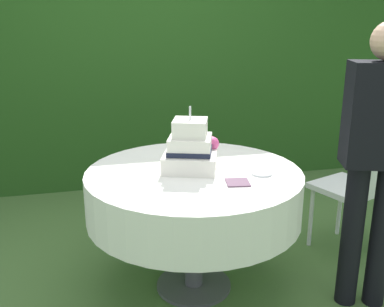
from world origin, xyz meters
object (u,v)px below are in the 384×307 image
at_px(serving_plate_near, 262,173).
at_px(standing_person, 377,151).
at_px(napkin_stack, 238,182).
at_px(cake_table, 194,193).
at_px(serving_plate_far, 185,148).
at_px(garden_chair, 358,182).
at_px(wedding_cake, 191,149).

height_order(serving_plate_near, standing_person, standing_person).
relative_size(serving_plate_near, napkin_stack, 0.97).
bearing_deg(cake_table, serving_plate_far, 83.88).
bearing_deg(serving_plate_far, garden_chair, -15.40).
xyz_separation_m(wedding_cake, napkin_stack, (0.19, -0.29, -0.11)).
relative_size(serving_plate_near, serving_plate_far, 0.84).
height_order(wedding_cake, standing_person, standing_person).
relative_size(napkin_stack, standing_person, 0.08).
height_order(wedding_cake, serving_plate_near, wedding_cake).
bearing_deg(napkin_stack, garden_chair, 21.14).
bearing_deg(wedding_cake, serving_plate_near, -27.01).
bearing_deg(cake_table, napkin_stack, -54.04).
distance_m(serving_plate_near, garden_chair, 0.91).
bearing_deg(wedding_cake, garden_chair, 4.76).
bearing_deg(napkin_stack, standing_person, -10.50).
distance_m(wedding_cake, garden_chair, 1.25).
bearing_deg(serving_plate_near, napkin_stack, -150.03).
relative_size(cake_table, wedding_cake, 3.23).
height_order(cake_table, serving_plate_near, serving_plate_near).
relative_size(cake_table, garden_chair, 1.41).
xyz_separation_m(serving_plate_far, garden_chair, (1.14, -0.31, -0.23)).
bearing_deg(standing_person, wedding_cake, 155.12).
bearing_deg(garden_chair, standing_person, -117.74).
xyz_separation_m(serving_plate_far, standing_person, (0.86, -0.84, 0.16)).
bearing_deg(garden_chair, wedding_cake, -175.24).
xyz_separation_m(cake_table, standing_person, (0.91, -0.38, 0.30)).
distance_m(cake_table, napkin_stack, 0.34).
bearing_deg(garden_chair, serving_plate_near, -160.94).
xyz_separation_m(cake_table, serving_plate_far, (0.05, 0.46, 0.14)).
height_order(cake_table, napkin_stack, napkin_stack).
xyz_separation_m(serving_plate_near, garden_chair, (0.83, 0.29, -0.23)).
bearing_deg(serving_plate_near, garden_chair, 19.06).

